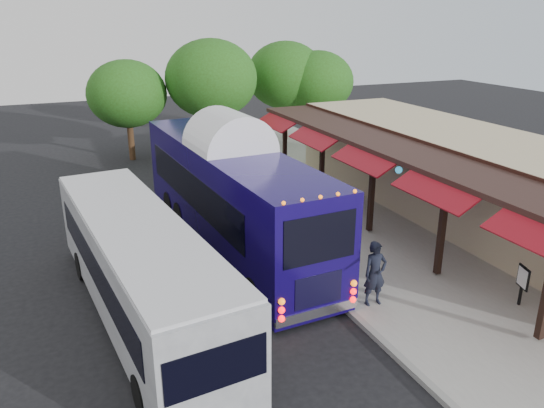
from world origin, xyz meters
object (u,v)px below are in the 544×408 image
ped_b (328,237)px  ped_c (266,172)px  city_bus (139,265)px  coach_bus (231,190)px  ped_a (375,274)px  sign_board (523,279)px  ped_d (299,208)px

ped_b → ped_c: (0.99, 7.97, 0.07)m
ped_b → city_bus: bearing=13.5°
coach_bus → ped_a: size_ratio=6.48×
ped_c → city_bus: bearing=49.0°
ped_c → sign_board: bearing=100.7°
coach_bus → ped_c: (3.53, 5.19, -1.11)m
city_bus → ped_d: size_ratio=6.91×
ped_b → ped_c: 8.03m
ped_c → sign_board: ped_c is taller
coach_bus → sign_board: 9.95m
city_bus → ped_c: bearing=44.4°
city_bus → ped_b: 6.63m
ped_c → sign_board: 13.16m
coach_bus → ped_b: coach_bus is taller
ped_d → sign_board: 8.65m
city_bus → ped_c: (7.52, 8.97, -0.57)m
ped_c → ped_a: bearing=82.8°
sign_board → ped_b: bearing=144.1°
coach_bus → ped_a: (2.31, -5.96, -1.03)m
coach_bus → sign_board: coach_bus is taller
coach_bus → ped_d: (2.90, 0.30, -1.20)m
ped_a → ped_d: 6.28m
city_bus → sign_board: bearing=-26.7°
ped_a → ped_c: size_ratio=1.09×
city_bus → ped_c: city_bus is taller
city_bus → coach_bus: bearing=37.8°
ped_a → ped_b: 3.18m
city_bus → ped_d: (6.89, 4.08, -0.67)m
city_bus → ped_a: city_bus is taller
ped_b → sign_board: bearing=131.5°
ped_b → ped_c: size_ratio=0.92×
sign_board → coach_bus: bearing=146.2°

